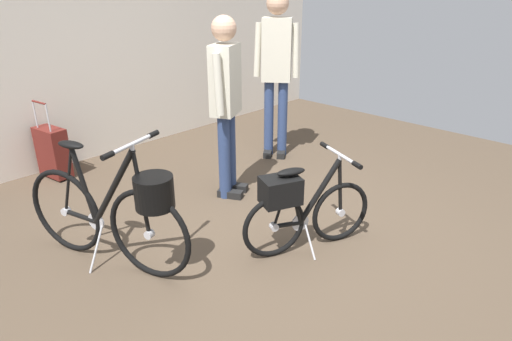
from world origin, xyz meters
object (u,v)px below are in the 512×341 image
(visitor_near_wall, at_px, (226,98))
(visitor_browsing, at_px, (277,64))
(display_bike_left, at_px, (117,211))
(folding_bike_foreground, at_px, (300,207))
(rolling_suitcase, at_px, (53,152))

(visitor_near_wall, relative_size, visitor_browsing, 0.91)
(display_bike_left, bearing_deg, visitor_browsing, 15.90)
(folding_bike_foreground, xyz_separation_m, display_bike_left, (-1.06, 0.79, 0.08))
(folding_bike_foreground, distance_m, visitor_near_wall, 1.30)
(visitor_near_wall, bearing_deg, visitor_browsing, 18.55)
(visitor_browsing, bearing_deg, visitor_near_wall, -161.45)
(folding_bike_foreground, distance_m, display_bike_left, 1.32)
(folding_bike_foreground, height_order, visitor_browsing, visitor_browsing)
(folding_bike_foreground, xyz_separation_m, visitor_browsing, (1.42, 1.50, 0.70))
(folding_bike_foreground, bearing_deg, display_bike_left, 143.11)
(rolling_suitcase, bearing_deg, visitor_near_wall, -58.38)
(display_bike_left, relative_size, visitor_near_wall, 0.83)
(folding_bike_foreground, relative_size, rolling_suitcase, 1.22)
(display_bike_left, height_order, visitor_browsing, visitor_browsing)
(display_bike_left, distance_m, visitor_browsing, 2.65)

